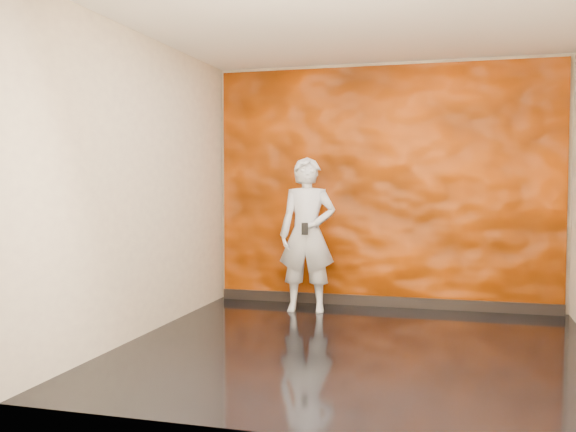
% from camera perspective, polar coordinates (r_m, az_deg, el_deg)
% --- Properties ---
extents(room, '(4.02, 4.02, 2.81)m').
position_cam_1_polar(room, '(5.50, 6.10, 2.67)').
color(room, black).
rests_on(room, ground).
extents(feature_wall, '(3.90, 0.06, 2.75)m').
position_cam_1_polar(feature_wall, '(7.44, 8.55, 2.59)').
color(feature_wall, '#C84200').
rests_on(feature_wall, ground).
extents(baseboard, '(3.90, 0.04, 0.12)m').
position_cam_1_polar(baseboard, '(7.53, 8.43, -7.51)').
color(baseboard, black).
rests_on(baseboard, ground).
extents(man, '(0.66, 0.47, 1.71)m').
position_cam_1_polar(man, '(7.09, 1.72, -1.66)').
color(man, '#A9AEB8').
rests_on(man, ground).
extents(phone, '(0.07, 0.03, 0.13)m').
position_cam_1_polar(phone, '(6.83, 1.50, -1.15)').
color(phone, black).
rests_on(phone, man).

